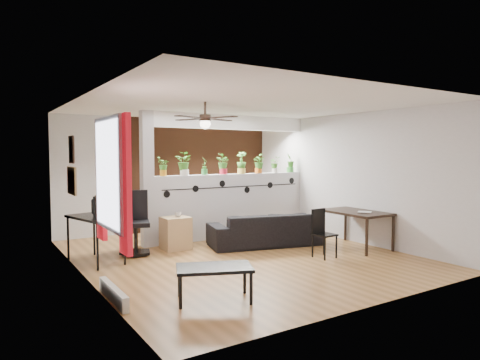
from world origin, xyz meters
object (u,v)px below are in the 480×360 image
object	(u,v)px
sofa	(265,230)
folding_chair	(321,229)
potted_plant_4	(241,162)
potted_plant_5	(258,163)
cup	(178,214)
dining_table	(355,215)
cube_shelf	(176,233)
potted_plant_1	(184,163)
potted_plant_6	(275,164)
computer_desk	(95,221)
coffee_table	(214,270)
potted_plant_7	(290,162)
office_chair	(136,227)
potted_plant_3	(223,163)
ceiling_fan	(205,120)
potted_plant_2	(204,165)
potted_plant_0	(163,166)

from	to	relation	value
sofa	folding_chair	bearing A→B (deg)	116.44
potted_plant_4	potted_plant_5	world-z (taller)	potted_plant_4
cup	dining_table	size ratio (longest dim) A/B	0.09
sofa	cube_shelf	bearing A→B (deg)	-6.19
potted_plant_1	sofa	xyz separation A→B (m)	(1.19, -1.10, -1.30)
potted_plant_5	potted_plant_6	world-z (taller)	potted_plant_5
computer_desk	coffee_table	bearing A→B (deg)	-74.21
dining_table	potted_plant_7	bearing A→B (deg)	85.33
cup	office_chair	distance (m)	0.83
sofa	cube_shelf	world-z (taller)	same
potted_plant_6	cube_shelf	bearing A→B (deg)	-169.54
potted_plant_5	office_chair	world-z (taller)	potted_plant_5
potted_plant_3	computer_desk	world-z (taller)	potted_plant_3
dining_table	computer_desk	bearing A→B (deg)	161.34
cube_shelf	cup	bearing A→B (deg)	-0.20
dining_table	coffee_table	distance (m)	3.88
folding_chair	potted_plant_1	bearing A→B (deg)	121.50
potted_plant_4	dining_table	size ratio (longest dim) A/B	0.37
sofa	potted_plant_1	bearing A→B (deg)	-28.26
ceiling_fan	potted_plant_1	size ratio (longest dim) A/B	2.52
potted_plant_1	potted_plant_3	bearing A→B (deg)	0.00
potted_plant_2	dining_table	distance (m)	3.15
cup	cube_shelf	bearing A→B (deg)	180.00
ceiling_fan	potted_plant_3	distance (m)	2.38
cube_shelf	cup	xyz separation A→B (m)	(0.05, 0.00, 0.35)
potted_plant_2	folding_chair	distance (m)	2.80
potted_plant_1	folding_chair	size ratio (longest dim) A/B	0.57
cube_shelf	sofa	bearing A→B (deg)	-20.89
potted_plant_3	dining_table	distance (m)	2.89
ceiling_fan	potted_plant_2	size ratio (longest dim) A/B	3.26
potted_plant_3	potted_plant_7	size ratio (longest dim) A/B	0.97
sofa	computer_desk	distance (m)	3.17
potted_plant_7	cube_shelf	size ratio (longest dim) A/B	0.75
potted_plant_1	computer_desk	xyz separation A→B (m)	(-1.92, -0.68, -0.91)
potted_plant_2	potted_plant_7	distance (m)	2.26
cube_shelf	coffee_table	size ratio (longest dim) A/B	0.59
ceiling_fan	dining_table	bearing A→B (deg)	-7.31
potted_plant_7	coffee_table	world-z (taller)	potted_plant_7
potted_plant_6	cup	world-z (taller)	potted_plant_6
dining_table	potted_plant_3	bearing A→B (deg)	126.67
potted_plant_2	sofa	distance (m)	1.82
computer_desk	office_chair	bearing A→B (deg)	14.32
sofa	potted_plant_7	bearing A→B (deg)	-129.45
dining_table	coffee_table	xyz separation A→B (m)	(-3.70, -1.16, -0.24)
potted_plant_3	potted_plant_0	bearing A→B (deg)	180.00
ceiling_fan	folding_chair	distance (m)	2.73
computer_desk	dining_table	bearing A→B (deg)	-18.66
ceiling_fan	computer_desk	world-z (taller)	ceiling_fan
potted_plant_3	cup	size ratio (longest dim) A/B	3.65
cube_shelf	folding_chair	bearing A→B (deg)	-45.40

